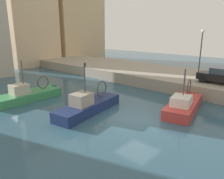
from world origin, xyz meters
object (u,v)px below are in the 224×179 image
object	(u,v)px
fishing_boat_navy	(91,109)
parked_car_black	(222,76)
fishing_boat_green	(32,98)
quay_streetlamp	(201,44)
mooring_bollard_mid	(85,65)
fishing_boat_red	(184,108)

from	to	relation	value
fishing_boat_navy	parked_car_black	bearing A→B (deg)	-29.90
fishing_boat_navy	fishing_boat_green	distance (m)	6.31
fishing_boat_green	quay_streetlamp	distance (m)	18.47
parked_car_black	quay_streetlamp	xyz separation A→B (m)	(3.46, 3.45, 2.51)
mooring_bollard_mid	fishing_boat_red	bearing A→B (deg)	-102.18
fishing_boat_green	parked_car_black	xyz separation A→B (m)	(12.21, -12.22, 1.83)
fishing_boat_red	quay_streetlamp	size ratio (longest dim) A/B	1.36
fishing_boat_navy	parked_car_black	distance (m)	12.39
parked_car_black	fishing_boat_navy	bearing A→B (deg)	150.10
mooring_bollard_mid	quay_streetlamp	world-z (taller)	quay_streetlamp
mooring_bollard_mid	fishing_boat_green	bearing A→B (deg)	-157.08
fishing_boat_red	quay_streetlamp	world-z (taller)	quay_streetlamp
fishing_boat_green	parked_car_black	world-z (taller)	fishing_boat_green
fishing_boat_red	mooring_bollard_mid	world-z (taller)	fishing_boat_red
mooring_bollard_mid	quay_streetlamp	xyz separation A→B (m)	(5.65, -13.00, 2.98)
fishing_boat_red	parked_car_black	bearing A→B (deg)	-9.99
parked_car_black	mooring_bollard_mid	world-z (taller)	parked_car_black
fishing_boat_navy	fishing_boat_red	xyz separation A→B (m)	(5.10, -5.14, -0.01)
fishing_boat_green	mooring_bollard_mid	size ratio (longest dim) A/B	12.07
fishing_boat_red	fishing_boat_green	xyz separation A→B (m)	(-6.67, 11.25, -0.00)
parked_car_black	fishing_boat_red	bearing A→B (deg)	170.01
mooring_bollard_mid	parked_car_black	bearing A→B (deg)	-82.42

